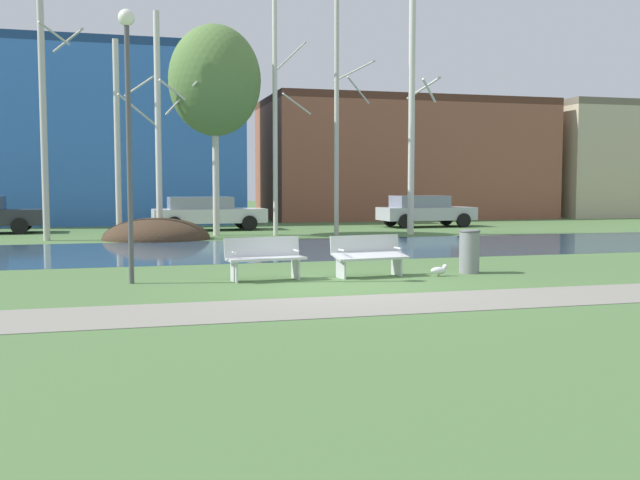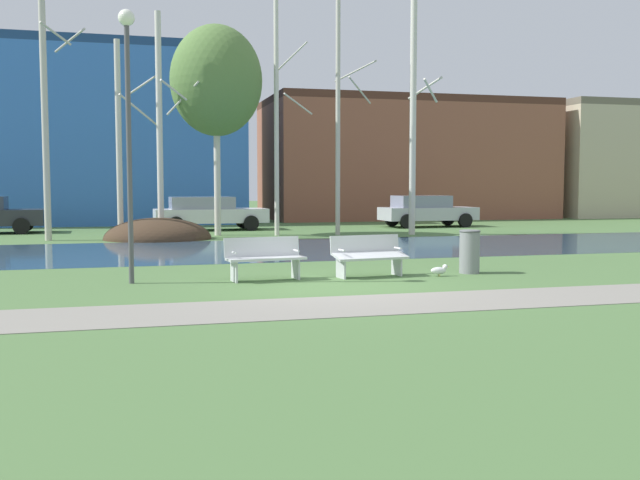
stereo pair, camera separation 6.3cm
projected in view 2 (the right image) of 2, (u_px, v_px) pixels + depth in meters
name	position (u px, v px, depth m)	size (l,w,h in m)	color
ground_plane	(249.00, 244.00, 23.54)	(120.00, 120.00, 0.00)	#4C703D
paved_path_strip	(372.00, 305.00, 11.70)	(60.00, 1.93, 0.01)	gray
river_band	(260.00, 249.00, 21.59)	(80.00, 7.33, 0.01)	#33516B
soil_mound	(158.00, 239.00, 25.65)	(3.78, 3.22, 1.53)	#423021
bench_left	(265.00, 257.00, 14.68)	(1.66, 0.76, 0.87)	silver
bench_right	(369.00, 254.00, 15.25)	(1.66, 0.76, 0.87)	silver
trash_bin	(470.00, 251.00, 15.83)	(0.47, 0.47, 0.95)	gray
seagull	(439.00, 270.00, 15.33)	(0.42, 0.15, 0.25)	white
streetlamp	(128.00, 102.00, 13.96)	(0.32, 0.32, 5.30)	#4C4C51
birch_far_left	(45.00, 102.00, 24.69)	(1.54, 2.35, 9.29)	#BCB7A8
birch_left	(120.00, 137.00, 26.03)	(1.57, 2.84, 7.13)	beige
birch_center_left	(160.00, 125.00, 25.39)	(1.52, 2.36, 7.97)	beige
birch_center	(216.00, 81.00, 27.13)	(3.46, 3.46, 7.92)	beige
birch_center_right	(277.00, 116.00, 27.12)	(1.48, 2.55, 8.85)	beige
birch_right	(339.00, 116.00, 27.53)	(1.58, 2.77, 8.98)	#BCB7A8
birch_far_right	(414.00, 112.00, 27.63)	(1.29, 2.12, 9.32)	beige
parked_sedan_second_white	(208.00, 212.00, 30.60)	(4.77, 2.11, 1.42)	silver
parked_hatch_third_silver	(426.00, 210.00, 32.92)	(4.39, 2.07, 1.43)	#B2B5BC
building_blue_store	(92.00, 136.00, 36.35)	(14.70, 7.46, 8.73)	#3870C6
building_brick_low	(405.00, 160.00, 41.92)	(16.02, 7.72, 6.74)	brown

